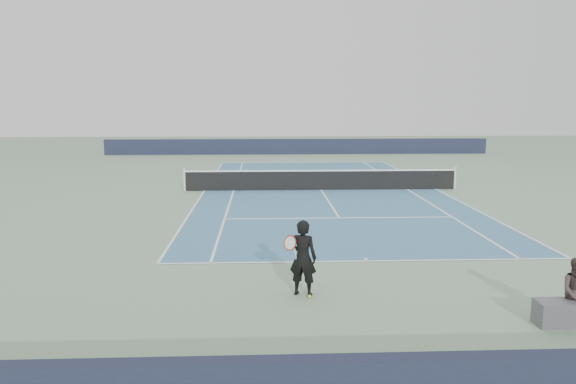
{
  "coord_description": "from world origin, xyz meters",
  "views": [
    {
      "loc": [
        -2.72,
        -26.05,
        4.2
      ],
      "look_at": [
        -1.88,
        -7.17,
        1.1
      ],
      "focal_mm": 35.0,
      "sensor_mm": 36.0,
      "label": 1
    }
  ],
  "objects_px": {
    "tennis_ball": "(309,296)",
    "tennis_net": "(321,180)",
    "spectator_bench": "(576,302)",
    "tennis_player": "(303,258)"
  },
  "relations": [
    {
      "from": "tennis_player",
      "to": "tennis_ball",
      "type": "relative_size",
      "value": 22.71
    },
    {
      "from": "tennis_player",
      "to": "tennis_ball",
      "type": "xyz_separation_m",
      "value": [
        0.13,
        -0.22,
        -0.8
      ]
    },
    {
      "from": "tennis_ball",
      "to": "spectator_bench",
      "type": "distance_m",
      "value": 5.18
    },
    {
      "from": "tennis_ball",
      "to": "spectator_bench",
      "type": "bearing_deg",
      "value": -18.92
    },
    {
      "from": "tennis_ball",
      "to": "tennis_player",
      "type": "bearing_deg",
      "value": 121.27
    },
    {
      "from": "tennis_ball",
      "to": "tennis_net",
      "type": "bearing_deg",
      "value": 83.15
    },
    {
      "from": "tennis_net",
      "to": "spectator_bench",
      "type": "xyz_separation_m",
      "value": [
        3.14,
        -16.24,
        -0.04
      ]
    },
    {
      "from": "spectator_bench",
      "to": "tennis_ball",
      "type": "bearing_deg",
      "value": 161.08
    },
    {
      "from": "tennis_player",
      "to": "spectator_bench",
      "type": "distance_m",
      "value": 5.38
    },
    {
      "from": "tennis_player",
      "to": "spectator_bench",
      "type": "relative_size",
      "value": 1.08
    }
  ]
}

